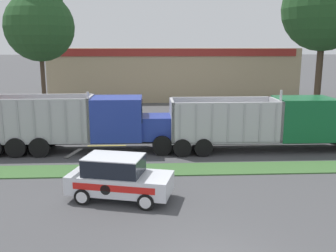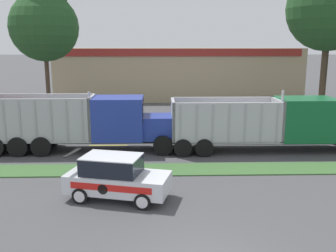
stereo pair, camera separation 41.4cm
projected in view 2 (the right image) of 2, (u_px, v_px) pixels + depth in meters
name	position (u px, v px, depth m)	size (l,w,h in m)	color
grass_verge	(184.00, 169.00, 18.90)	(120.00, 1.89, 0.06)	#3D6633
centre_line_2	(22.00, 146.00, 23.47)	(2.40, 0.14, 0.01)	yellow
centre_line_3	(108.00, 145.00, 23.62)	(2.40, 0.14, 0.01)	yellow
centre_line_4	(194.00, 145.00, 23.77)	(2.40, 0.14, 0.01)	yellow
centre_line_5	(278.00, 144.00, 23.92)	(2.40, 0.14, 0.01)	yellow
dump_truck_lead	(290.00, 124.00, 22.23)	(11.84, 2.80, 3.71)	black
dump_truck_far_right	(102.00, 124.00, 22.18)	(11.34, 2.69, 3.63)	black
rally_car	(116.00, 177.00, 15.19)	(4.45, 2.72, 1.83)	silver
store_building_backdrop	(177.00, 72.00, 46.83)	(27.95, 12.10, 5.95)	tan
tree_behind_left	(44.00, 20.00, 31.83)	(5.86, 5.86, 12.17)	#473828
tree_behind_centre	(330.00, 0.00, 30.49)	(6.91, 6.91, 14.36)	#473828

